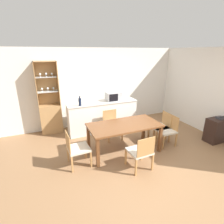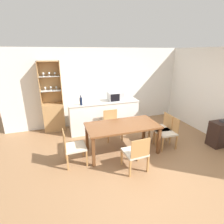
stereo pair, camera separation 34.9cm
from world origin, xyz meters
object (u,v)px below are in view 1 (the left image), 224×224
dining_chair_head_far (112,125)px  display_cabinet (51,113)px  dining_table (124,127)px  wine_bottle (80,102)px  dining_chair_side_left_near (77,148)px  telephone (221,118)px  side_cabinet (216,130)px  dining_chair_side_right_near (167,130)px  dining_chair_side_right_far (161,126)px  microwave (113,96)px  dining_chair_head_near (141,152)px

dining_chair_head_far → display_cabinet: bearing=-35.8°
dining_table → wine_bottle: 1.54m
dining_chair_side_left_near → telephone: bearing=81.1°
side_cabinet → telephone: size_ratio=3.62×
dining_chair_side_right_near → dining_chair_side_right_far: bearing=0.8°
side_cabinet → dining_chair_side_right_far: bearing=153.9°
dining_chair_head_far → telephone: size_ratio=4.31×
microwave → wine_bottle: 1.12m
dining_chair_side_right_far → side_cabinet: 1.53m
dining_table → dining_chair_side_right_near: size_ratio=2.17×
dining_chair_head_near → wine_bottle: (-0.80, 2.03, 0.65)m
display_cabinet → microwave: size_ratio=4.75×
dining_chair_head_far → wine_bottle: wine_bottle is taller
dining_chair_head_near → microwave: bearing=79.2°
dining_table → side_cabinet: dining_table is taller
dining_chair_side_right_near → microwave: size_ratio=1.78×
dining_chair_side_right_far → microwave: microwave is taller
dining_chair_head_near → display_cabinet: bearing=118.0°
dining_table → dining_chair_side_right_far: 1.25m
dining_chair_head_near → telephone: 2.68m
microwave → side_cabinet: bearing=-40.7°
dining_chair_side_right_far → side_cabinet: (1.37, -0.67, -0.08)m
dining_chair_head_far → telephone: bearing=152.0°
microwave → dining_chair_head_far: bearing=-115.9°
dining_chair_side_right_far → dining_chair_head_far: 1.39m
dining_chair_side_right_near → wine_bottle: size_ratio=2.82×
telephone → microwave: bearing=139.7°
dining_chair_side_right_near → telephone: bearing=-105.9°
dining_chair_side_left_near → microwave: size_ratio=1.78×
dining_chair_head_far → telephone: dining_chair_head_far is taller
dining_chair_side_right_far → microwave: size_ratio=1.78×
dining_chair_side_left_near → wine_bottle: bearing=160.3°
side_cabinet → dining_table: bearing=168.2°
display_cabinet → dining_table: (1.59, -1.89, 0.02)m
side_cabinet → dining_chair_head_far: bearing=152.9°
dining_chair_side_right_far → side_cabinet: dining_chair_side_right_far is taller
dining_chair_side_right_far → dining_chair_side_left_near: bearing=100.3°
dining_chair_side_left_near → telephone: size_ratio=4.31×
microwave → side_cabinet: 3.10m
display_cabinet → dining_chair_head_near: display_cabinet is taller
microwave → telephone: size_ratio=2.43×
dining_table → dining_chair_head_far: bearing=90.1°
dining_chair_head_far → dining_chair_head_near: (0.00, -1.57, 0.00)m
wine_bottle → side_cabinet: 3.90m
dining_table → dining_chair_head_far: (-0.00, 0.78, -0.23)m
display_cabinet → dining_chair_side_right_far: (2.82, -1.76, -0.22)m
display_cabinet → dining_chair_head_near: (1.60, -2.67, -0.22)m
dining_chair_head_far → dining_chair_side_left_near: 1.53m
dining_chair_side_left_near → microwave: bearing=132.9°
dining_chair_side_left_near → wine_bottle: (0.43, 1.38, 0.65)m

